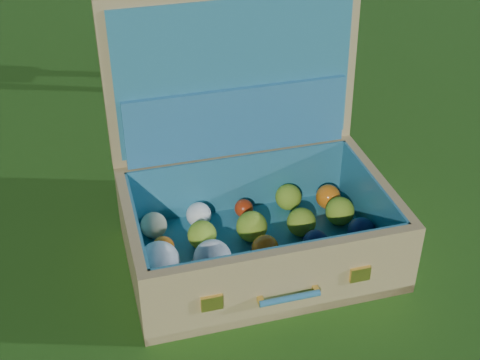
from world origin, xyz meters
name	(u,v)px	position (x,y,z in m)	size (l,w,h in m)	color
ground	(310,230)	(0.00, 0.00, 0.00)	(60.00, 60.00, 0.00)	#215114
stray_ball	(201,267)	(-0.36, 0.01, 0.03)	(0.06, 0.06, 0.06)	#3D679F
suitcase	(251,186)	(-0.17, 0.05, 0.18)	(0.81, 0.70, 0.66)	tan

